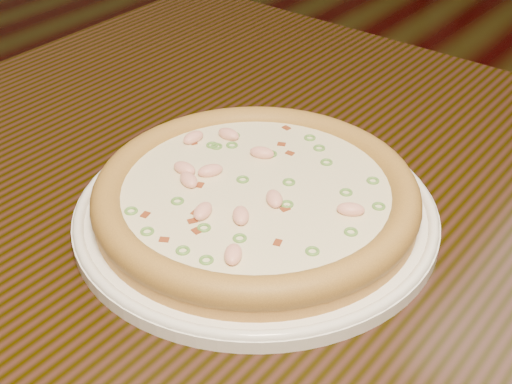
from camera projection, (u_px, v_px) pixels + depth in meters
The scene contains 3 objects.
hero_table at pixel (386, 322), 0.69m from camera, with size 1.20×0.80×0.75m.
plate at pixel (256, 211), 0.65m from camera, with size 0.33×0.33×0.02m.
pizza at pixel (256, 195), 0.64m from camera, with size 0.30×0.30×0.03m.
Camera 1 is at (-0.12, -0.67, 1.15)m, focal length 50.00 mm.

